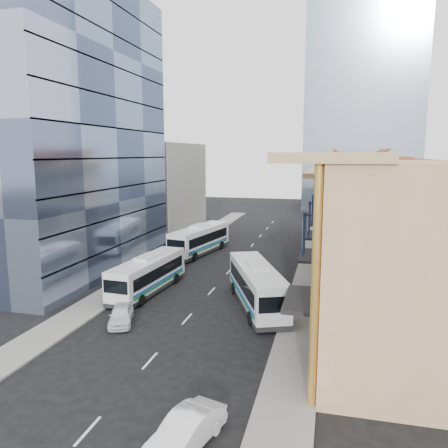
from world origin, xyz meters
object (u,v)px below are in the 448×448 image
(office_tower, at_px, (64,129))
(bus_right, at_px, (257,285))
(sedan_right, at_px, (185,432))
(sedan_left, at_px, (121,315))
(shophouse_tan, at_px, (392,263))
(bus_left_far, at_px, (200,239))
(bus_left_near, at_px, (148,274))

(office_tower, bearing_deg, bus_right, -18.01)
(bus_right, bearing_deg, sedan_right, -112.27)
(sedan_right, bearing_deg, sedan_left, 143.64)
(shophouse_tan, bearing_deg, sedan_left, 177.09)
(bus_left_far, bearing_deg, sedan_left, -76.01)
(bus_left_near, height_order, bus_left_far, bus_left_far)
(shophouse_tan, relative_size, bus_left_far, 1.20)
(bus_left_far, distance_m, sedan_right, 36.88)
(office_tower, relative_size, bus_left_near, 2.79)
(sedan_left, bearing_deg, bus_left_far, 71.84)
(bus_left_far, height_order, bus_right, bus_left_far)
(bus_right, bearing_deg, bus_left_near, 149.59)
(shophouse_tan, relative_size, sedan_right, 3.11)
(bus_left_far, bearing_deg, office_tower, -126.47)
(shophouse_tan, distance_m, bus_left_near, 21.66)
(office_tower, height_order, bus_right, office_tower)
(bus_left_far, height_order, sedan_left, bus_left_far)
(bus_left_near, relative_size, sedan_left, 2.66)
(bus_right, distance_m, sedan_right, 17.98)
(shophouse_tan, height_order, bus_left_far, shophouse_tan)
(bus_left_near, relative_size, bus_left_far, 0.92)
(shophouse_tan, distance_m, office_tower, 35.19)
(shophouse_tan, bearing_deg, office_tower, 155.70)
(office_tower, xyz_separation_m, sedan_right, (21.68, -25.00, -14.26))
(bus_left_near, height_order, bus_right, bus_right)
(office_tower, xyz_separation_m, bus_left_near, (11.50, -5.59, -13.28))
(bus_left_near, bearing_deg, sedan_right, -57.53)
(bus_left_far, height_order, sedan_right, bus_left_far)
(shophouse_tan, xyz_separation_m, bus_right, (-9.30, 6.94, -4.14))
(bus_left_far, xyz_separation_m, sedan_right, (10.18, -35.43, -1.12))
(sedan_left, relative_size, sedan_right, 0.90)
(shophouse_tan, distance_m, bus_left_far, 31.53)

